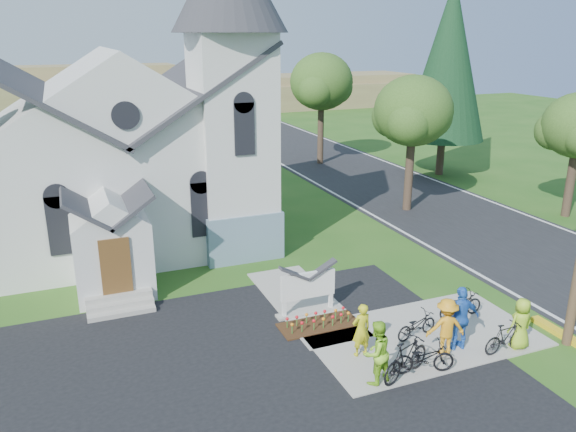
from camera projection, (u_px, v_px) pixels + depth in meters
name	position (u px, v px, depth m)	size (l,w,h in m)	color
ground	(389.00, 354.00, 16.44)	(120.00, 120.00, 0.00)	#265518
road	(400.00, 193.00, 33.23)	(8.00, 90.00, 0.02)	black
sidewalk	(422.00, 336.00, 17.40)	(7.00, 4.00, 0.05)	#A19C91
church	(129.00, 125.00, 23.89)	(12.35, 12.00, 13.00)	silver
church_sign	(308.00, 286.00, 18.52)	(2.20, 0.40, 1.70)	#A19C91
flower_bed	(319.00, 325.00, 18.03)	(2.60, 1.10, 0.07)	#331D0E
tree_road_near	(413.00, 112.00, 28.45)	(4.00, 4.00, 7.05)	#36251D
tree_road_mid	(321.00, 82.00, 39.04)	(4.40, 4.40, 7.80)	#36251D
conifer	(449.00, 60.00, 35.38)	(5.20, 5.20, 12.40)	#36251D
distant_hills	(162.00, 94.00, 66.66)	(61.00, 10.00, 5.60)	olive
cyclist_0	(361.00, 330.00, 16.08)	(0.59, 0.39, 1.62)	gold
bike_0	(424.00, 358.00, 15.34)	(0.60, 1.73, 0.91)	black
cyclist_1	(376.00, 352.00, 14.78)	(0.87, 0.68, 1.79)	#8BD127
bike_1	(406.00, 359.00, 15.10)	(0.53, 1.89, 1.14)	black
cyclist_2	(461.00, 318.00, 16.37)	(1.16, 0.48, 1.98)	blue
bike_2	(417.00, 325.00, 17.17)	(0.53, 1.53, 0.80)	black
cyclist_3	(446.00, 327.00, 16.13)	(1.12, 0.65, 1.74)	orange
bike_3	(506.00, 338.00, 16.35)	(0.44, 1.55, 0.93)	black
cyclist_4	(521.00, 324.00, 16.47)	(0.77, 0.50, 1.58)	#98C424
bike_4	(460.00, 305.00, 18.40)	(0.58, 1.66, 0.87)	black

